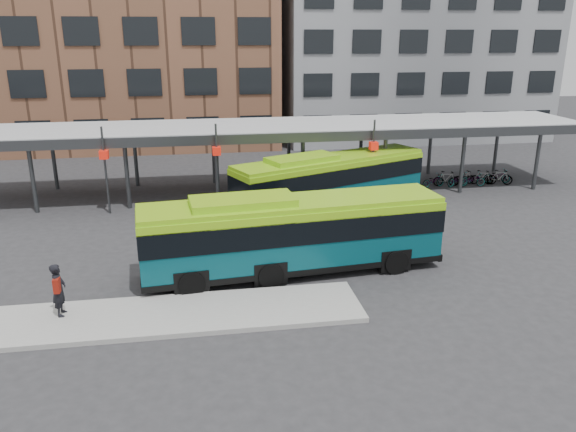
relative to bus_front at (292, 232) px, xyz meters
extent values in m
plane|color=#28282B|center=(0.42, -0.19, -1.77)|extent=(120.00, 120.00, 0.00)
cube|color=gray|center=(-5.08, -3.19, -1.68)|extent=(14.00, 3.00, 0.18)
cube|color=#999B9E|center=(0.42, 12.81, 2.23)|extent=(40.00, 6.00, 0.35)
cube|color=#383A3D|center=(0.42, 9.81, 2.08)|extent=(40.00, 0.15, 0.55)
cylinder|color=#383A3D|center=(-12.58, 10.31, 0.13)|extent=(0.24, 0.24, 3.80)
cylinder|color=#383A3D|center=(-12.58, 15.31, 0.13)|extent=(0.24, 0.24, 3.80)
cylinder|color=#383A3D|center=(-7.58, 10.31, 0.13)|extent=(0.24, 0.24, 3.80)
cylinder|color=#383A3D|center=(-7.58, 15.31, 0.13)|extent=(0.24, 0.24, 3.80)
cylinder|color=#383A3D|center=(-2.58, 10.31, 0.13)|extent=(0.24, 0.24, 3.80)
cylinder|color=#383A3D|center=(-2.58, 15.31, 0.13)|extent=(0.24, 0.24, 3.80)
cylinder|color=#383A3D|center=(2.42, 10.31, 0.13)|extent=(0.24, 0.24, 3.80)
cylinder|color=#383A3D|center=(2.42, 15.31, 0.13)|extent=(0.24, 0.24, 3.80)
cylinder|color=#383A3D|center=(7.42, 10.31, 0.13)|extent=(0.24, 0.24, 3.80)
cylinder|color=#383A3D|center=(7.42, 15.31, 0.13)|extent=(0.24, 0.24, 3.80)
cylinder|color=#383A3D|center=(12.42, 10.31, 0.13)|extent=(0.24, 0.24, 3.80)
cylinder|color=#383A3D|center=(12.42, 15.31, 0.13)|extent=(0.24, 0.24, 3.80)
cylinder|color=#383A3D|center=(17.42, 10.31, 0.13)|extent=(0.24, 0.24, 3.80)
cylinder|color=#383A3D|center=(17.42, 15.31, 0.13)|extent=(0.24, 0.24, 3.80)
cylinder|color=#383A3D|center=(-8.58, 9.51, 0.63)|extent=(0.12, 0.12, 4.80)
cube|color=red|center=(-8.58, 9.51, 1.53)|extent=(0.45, 0.45, 0.45)
cylinder|color=#383A3D|center=(-2.58, 9.51, 0.63)|extent=(0.12, 0.12, 4.80)
cube|color=red|center=(-2.58, 9.51, 1.53)|extent=(0.45, 0.45, 0.45)
cylinder|color=#383A3D|center=(6.42, 9.51, 0.63)|extent=(0.12, 0.12, 4.80)
cube|color=red|center=(6.42, 9.51, 1.53)|extent=(0.45, 0.45, 0.45)
cube|color=brown|center=(-9.58, 31.81, 9.23)|extent=(26.00, 14.00, 22.00)
cube|color=slate|center=(16.42, 31.81, 8.23)|extent=(24.00, 14.00, 20.00)
cube|color=#06404A|center=(0.05, 0.00, -0.13)|extent=(12.43, 3.71, 2.55)
cube|color=black|center=(0.05, 0.00, 0.38)|extent=(12.48, 3.78, 0.97)
cube|color=#7EBB13|center=(0.05, 0.00, 1.24)|extent=(12.42, 3.61, 0.20)
cube|color=#7EBB13|center=(-1.98, -0.19, 1.45)|extent=(4.24, 2.22, 0.36)
cube|color=black|center=(0.05, 0.00, -1.29)|extent=(12.49, 3.78, 0.24)
cylinder|color=black|center=(4.23, -0.84, -1.26)|extent=(1.04, 0.40, 1.02)
cylinder|color=black|center=(3.99, 1.63, -1.26)|extent=(1.04, 0.40, 1.02)
cylinder|color=black|center=(-1.05, -1.35, -1.26)|extent=(1.04, 0.40, 1.02)
cylinder|color=black|center=(-1.29, 1.13, -1.26)|extent=(1.04, 0.40, 1.02)
cylinder|color=black|center=(-4.10, -1.65, -1.26)|extent=(1.04, 0.40, 1.02)
cylinder|color=black|center=(-4.33, 0.83, -1.26)|extent=(1.04, 0.40, 1.02)
cube|color=#06404A|center=(3.69, 8.54, -0.22)|extent=(11.61, 6.76, 2.42)
cube|color=black|center=(3.69, 8.54, 0.26)|extent=(11.68, 6.83, 0.92)
cube|color=#7EBB13|center=(3.69, 8.54, 1.08)|extent=(11.58, 6.67, 0.19)
cube|color=#7EBB13|center=(1.91, 7.78, 1.28)|extent=(4.24, 3.11, 0.34)
cube|color=black|center=(3.69, 8.54, -1.31)|extent=(11.69, 6.84, 0.23)
cylinder|color=black|center=(7.71, 8.96, -1.28)|extent=(1.00, 0.65, 0.97)
cylinder|color=black|center=(6.78, 11.13, -1.28)|extent=(1.00, 0.65, 0.97)
cylinder|color=black|center=(3.08, 7.00, -1.28)|extent=(1.00, 0.65, 0.97)
cylinder|color=black|center=(2.16, 9.17, -1.28)|extent=(1.00, 0.65, 0.97)
cylinder|color=black|center=(0.42, 5.86, -1.28)|extent=(1.00, 0.65, 0.97)
cylinder|color=black|center=(-0.51, 8.03, -1.28)|extent=(1.00, 0.65, 0.97)
imported|color=black|center=(-8.57, -2.69, -0.64)|extent=(0.45, 0.69, 1.89)
cube|color=maroon|center=(-8.57, -2.87, -0.39)|extent=(0.20, 0.35, 0.50)
imported|color=slate|center=(11.29, 11.79, -1.34)|extent=(1.72, 0.95, 0.86)
imported|color=slate|center=(12.20, 11.87, -1.27)|extent=(1.72, 0.78, 1.00)
imported|color=slate|center=(12.96, 11.81, -1.31)|extent=(1.84, 1.16, 0.91)
imported|color=slate|center=(13.56, 12.15, -1.30)|extent=(1.59, 0.60, 0.93)
imported|color=slate|center=(13.88, 11.61, -1.32)|extent=(1.77, 0.79, 0.90)
imported|color=slate|center=(14.73, 11.97, -1.29)|extent=(1.63, 0.79, 0.94)
imported|color=slate|center=(15.89, 12.13, -1.30)|extent=(1.86, 0.93, 0.93)
imported|color=slate|center=(15.82, 11.66, -1.27)|extent=(1.72, 0.91, 0.99)
camera|label=1|loc=(-3.64, -21.24, 7.78)|focal=35.00mm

